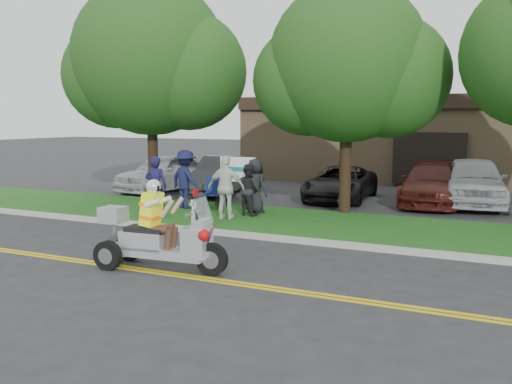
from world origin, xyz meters
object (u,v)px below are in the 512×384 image
at_px(trike_scooter, 157,238).
at_px(lawn_chair_b, 213,190).
at_px(spectator_adult_right, 226,187).
at_px(parked_car_far_left, 165,173).
at_px(parked_car_mid, 340,183).
at_px(spectator_adult_mid, 248,190).
at_px(parked_car_far_right, 473,181).
at_px(lawn_chair_a, 219,190).
at_px(parked_car_right, 431,184).
at_px(parked_car_left, 222,175).
at_px(spectator_adult_left, 156,187).

relative_size(trike_scooter, lawn_chair_b, 2.63).
relative_size(lawn_chair_b, spectator_adult_right, 0.58).
relative_size(parked_car_far_left, parked_car_mid, 1.02).
distance_m(lawn_chair_b, parked_car_far_left, 5.36).
distance_m(spectator_adult_mid, parked_car_far_right, 8.16).
bearing_deg(lawn_chair_b, lawn_chair_a, 59.68).
height_order(spectator_adult_mid, parked_car_mid, spectator_adult_mid).
xyz_separation_m(spectator_adult_mid, parked_car_mid, (1.47, 4.77, -0.25)).
bearing_deg(parked_car_right, parked_car_left, -178.24).
relative_size(trike_scooter, parked_car_left, 0.62).
bearing_deg(spectator_adult_mid, parked_car_mid, -93.01).
distance_m(lawn_chair_a, spectator_adult_right, 2.19).
distance_m(spectator_adult_left, spectator_adult_mid, 2.72).
relative_size(parked_car_mid, parked_car_right, 0.92).
relative_size(trike_scooter, parked_car_far_right, 0.56).
relative_size(spectator_adult_right, parked_car_right, 0.38).
xyz_separation_m(parked_car_far_left, parked_car_left, (2.41, 0.43, -0.04)).
xyz_separation_m(spectator_adult_left, parked_car_far_right, (8.29, 6.97, -0.16)).
distance_m(spectator_adult_left, parked_car_right, 9.64).
height_order(spectator_adult_mid, parked_car_right, spectator_adult_mid).
relative_size(spectator_adult_mid, parked_car_right, 0.32).
bearing_deg(parked_car_right, spectator_adult_right, -132.55).
bearing_deg(parked_car_far_left, spectator_adult_mid, -25.84).
relative_size(parked_car_mid, parked_car_far_right, 0.91).
relative_size(spectator_adult_right, parked_car_mid, 0.41).
bearing_deg(spectator_adult_mid, trike_scooter, 111.55).
bearing_deg(parked_car_mid, parked_car_right, 6.72).
relative_size(spectator_adult_mid, parked_car_far_right, 0.31).
bearing_deg(parked_car_mid, parked_car_left, -179.63).
bearing_deg(spectator_adult_left, parked_car_far_right, -153.14).
bearing_deg(parked_car_mid, spectator_adult_left, -123.97).
distance_m(spectator_adult_mid, parked_car_mid, 5.00).
distance_m(trike_scooter, parked_car_far_right, 12.46).
distance_m(lawn_chair_a, parked_car_left, 4.00).
relative_size(trike_scooter, parked_car_mid, 0.62).
bearing_deg(parked_car_right, parked_car_far_right, 8.84).
xyz_separation_m(lawn_chair_a, parked_car_far_left, (-4.25, 3.12, 0.11)).
distance_m(parked_car_left, parked_car_far_right, 9.39).
xyz_separation_m(spectator_adult_mid, parked_car_far_right, (5.97, 5.57, -0.04)).
bearing_deg(parked_car_mid, trike_scooter, -96.32).
height_order(lawn_chair_b, parked_car_far_right, parked_car_far_right).
height_order(spectator_adult_left, parked_car_far_right, spectator_adult_left).
distance_m(spectator_adult_right, parked_car_left, 6.16).
xyz_separation_m(parked_car_right, parked_car_far_right, (1.35, 0.30, 0.14)).
distance_m(trike_scooter, spectator_adult_mid, 5.80).
bearing_deg(trike_scooter, parked_car_mid, 81.52).
distance_m(trike_scooter, parked_car_mid, 10.54).
height_order(trike_scooter, spectator_adult_left, spectator_adult_left).
bearing_deg(spectator_adult_mid, lawn_chair_a, -18.65).
height_order(lawn_chair_b, spectator_adult_mid, spectator_adult_mid).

